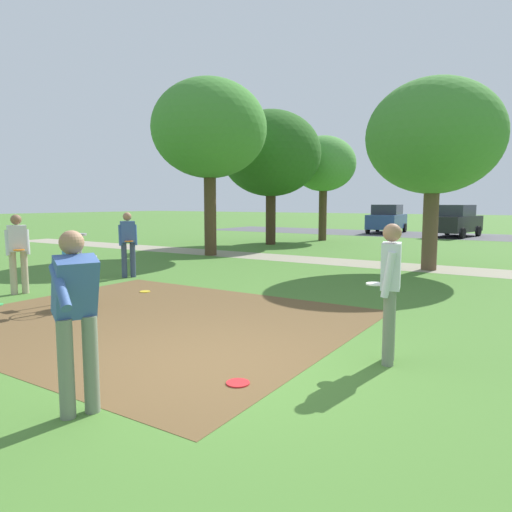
# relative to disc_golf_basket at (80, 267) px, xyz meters

# --- Properties ---
(ground_plane) EXTENTS (160.00, 160.00, 0.00)m
(ground_plane) POSITION_rel_disc_golf_basket_xyz_m (4.10, -1.26, -0.75)
(ground_plane) COLOR #47752D
(dirt_tee_pad) EXTENTS (6.53, 5.51, 0.01)m
(dirt_tee_pad) POSITION_rel_disc_golf_basket_xyz_m (1.86, 0.01, -0.75)
(dirt_tee_pad) COLOR brown
(dirt_tee_pad) RESTS_ON ground
(disc_golf_basket) EXTENTS (0.98, 0.58, 1.39)m
(disc_golf_basket) POSITION_rel_disc_golf_basket_xyz_m (0.00, 0.00, 0.00)
(disc_golf_basket) COLOR #9E9EA3
(disc_golf_basket) RESTS_ON ground
(player_foreground_watching) EXTENTS (0.43, 0.49, 1.71)m
(player_foreground_watching) POSITION_rel_disc_golf_basket_xyz_m (5.85, 0.02, 0.21)
(player_foreground_watching) COLOR slate
(player_foreground_watching) RESTS_ON ground
(player_throwing) EXTENTS (0.92, 0.84, 1.71)m
(player_throwing) POSITION_rel_disc_golf_basket_xyz_m (3.87, -2.92, 0.23)
(player_throwing) COLOR slate
(player_throwing) RESTS_ON ground
(player_waiting_left) EXTENTS (0.45, 0.48, 1.71)m
(player_waiting_left) POSITION_rel_disc_golf_basket_xyz_m (-1.90, 2.91, 0.21)
(player_waiting_left) COLOR #384260
(player_waiting_left) RESTS_ON ground
(player_waiting_right) EXTENTS (0.45, 0.49, 1.71)m
(player_waiting_right) POSITION_rel_disc_golf_basket_xyz_m (-2.16, 0.08, 0.21)
(player_waiting_right) COLOR tan
(player_waiting_right) RESTS_ON ground
(frisbee_near_basket) EXTENTS (0.23, 0.23, 0.02)m
(frisbee_near_basket) POSITION_rel_disc_golf_basket_xyz_m (-0.03, 1.67, -0.74)
(frisbee_near_basket) COLOR gold
(frisbee_near_basket) RESTS_ON ground
(frisbee_mid_grass) EXTENTS (0.26, 0.26, 0.02)m
(frisbee_mid_grass) POSITION_rel_disc_golf_basket_xyz_m (4.69, -1.54, -0.74)
(frisbee_mid_grass) COLOR red
(frisbee_mid_grass) RESTS_ON ground
(frisbee_far_left) EXTENTS (0.24, 0.24, 0.02)m
(frisbee_far_left) POSITION_rel_disc_golf_basket_xyz_m (-0.47, 0.27, -0.74)
(frisbee_far_left) COLOR green
(frisbee_far_left) RESTS_ON ground
(tree_near_left) EXTENTS (3.33, 3.33, 5.37)m
(tree_near_left) POSITION_rel_disc_golf_basket_xyz_m (-2.72, 16.88, 3.17)
(tree_near_left) COLOR #4C3823
(tree_near_left) RESTS_ON ground
(tree_near_right) EXTENTS (4.64, 4.64, 6.20)m
(tree_near_right) POSITION_rel_disc_golf_basket_xyz_m (-3.79, 13.37, 3.45)
(tree_near_right) COLOR #422D1E
(tree_near_right) RESTS_ON ground
(tree_mid_left) EXTENTS (4.21, 4.21, 6.44)m
(tree_mid_left) POSITION_rel_disc_golf_basket_xyz_m (-3.33, 8.22, 3.86)
(tree_mid_left) COLOR #4C3823
(tree_mid_left) RESTS_ON ground
(tree_mid_center) EXTENTS (3.83, 3.83, 5.46)m
(tree_mid_center) POSITION_rel_disc_golf_basket_xyz_m (4.45, 8.62, 3.05)
(tree_mid_center) COLOR brown
(tree_mid_center) RESTS_ON ground
(parking_lot_strip) EXTENTS (36.00, 6.00, 0.01)m
(parking_lot_strip) POSITION_rel_disc_golf_basket_xyz_m (4.10, 24.11, -0.75)
(parking_lot_strip) COLOR #4C4C51
(parking_lot_strip) RESTS_ON ground
(parked_car_leftmost) EXTENTS (2.23, 4.33, 1.84)m
(parked_car_leftmost) POSITION_rel_disc_golf_basket_xyz_m (-1.71, 24.68, 0.17)
(parked_car_leftmost) COLOR #2D4784
(parked_car_leftmost) RESTS_ON ground
(parked_car_center_left) EXTENTS (2.51, 4.45, 1.84)m
(parked_car_center_left) POSITION_rel_disc_golf_basket_xyz_m (2.64, 23.42, 0.17)
(parked_car_center_left) COLOR black
(parked_car_center_left) RESTS_ON ground
(gravel_path) EXTENTS (40.00, 1.83, 0.00)m
(gravel_path) POSITION_rel_disc_golf_basket_xyz_m (4.10, 8.92, -0.75)
(gravel_path) COLOR gray
(gravel_path) RESTS_ON ground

